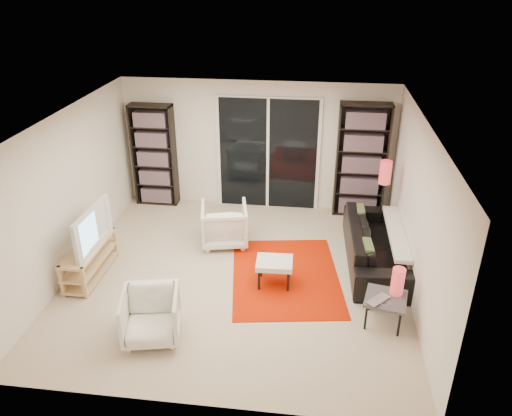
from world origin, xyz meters
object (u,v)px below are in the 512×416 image
at_px(tv_stand, 90,260).
at_px(side_table, 386,300).
at_px(bookshelf_left, 154,155).
at_px(floor_lamp, 384,180).
at_px(armchair_back, 224,224).
at_px(ottoman, 274,264).
at_px(bookshelf_right, 361,161).
at_px(armchair_front, 151,316).
at_px(sofa, 377,245).

height_order(tv_stand, side_table, tv_stand).
bearing_deg(bookshelf_left, floor_lamp, -12.66).
bearing_deg(floor_lamp, armchair_back, -169.82).
bearing_deg(armchair_back, ottoman, 118.67).
bearing_deg(floor_lamp, bookshelf_right, 108.34).
bearing_deg(armchair_front, bookshelf_right, 42.34).
height_order(tv_stand, armchair_back, armchair_back).
bearing_deg(side_table, bookshelf_left, 141.64).
distance_m(bookshelf_left, bookshelf_right, 3.85).
height_order(bookshelf_left, sofa, bookshelf_left).
xyz_separation_m(bookshelf_right, armchair_front, (-2.74, -3.83, -0.73)).
height_order(bookshelf_left, side_table, bookshelf_left).
distance_m(sofa, armchair_front, 3.62).
xyz_separation_m(tv_stand, side_table, (4.26, -0.59, 0.10)).
bearing_deg(armchair_back, floor_lamp, 178.35).
bearing_deg(sofa, bookshelf_right, 4.70).
distance_m(bookshelf_right, floor_lamp, 0.99).
distance_m(ottoman, side_table, 1.65).
bearing_deg(tv_stand, side_table, -7.89).
distance_m(armchair_back, side_table, 3.03).
height_order(bookshelf_left, armchair_front, bookshelf_left).
bearing_deg(side_table, floor_lamp, 86.67).
xyz_separation_m(ottoman, floor_lamp, (1.63, 1.56, 0.74)).
height_order(bookshelf_left, ottoman, bookshelf_left).
bearing_deg(floor_lamp, sofa, -98.09).
xyz_separation_m(armchair_front, floor_lamp, (3.05, 2.90, 0.76)).
xyz_separation_m(bookshelf_left, tv_stand, (-0.23, -2.60, -0.71)).
bearing_deg(sofa, ottoman, 115.25).
bearing_deg(bookshelf_left, ottoman, -44.64).
bearing_deg(side_table, bookshelf_right, 93.21).
xyz_separation_m(bookshelf_right, floor_lamp, (0.31, -0.93, 0.03)).
height_order(tv_stand, sofa, sofa).
bearing_deg(side_table, tv_stand, 172.11).
height_order(bookshelf_right, sofa, bookshelf_right).
xyz_separation_m(bookshelf_right, ottoman, (-1.32, -2.50, -0.71)).
bearing_deg(tv_stand, bookshelf_right, 32.45).
relative_size(armchair_back, armchair_front, 1.08).
bearing_deg(sofa, tv_stand, 99.73).
relative_size(bookshelf_left, ottoman, 3.65).
height_order(side_table, floor_lamp, floor_lamp).
distance_m(tv_stand, side_table, 4.30).
height_order(bookshelf_left, floor_lamp, bookshelf_left).
distance_m(bookshelf_left, side_table, 5.17).
bearing_deg(armchair_front, sofa, 23.69).
bearing_deg(bookshelf_left, armchair_front, -73.79).
xyz_separation_m(tv_stand, sofa, (4.28, 0.88, 0.06)).
distance_m(armchair_front, ottoman, 1.95).
height_order(armchair_back, armchair_front, armchair_back).
relative_size(side_table, floor_lamp, 0.43).
relative_size(bookshelf_left, tv_stand, 1.59).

